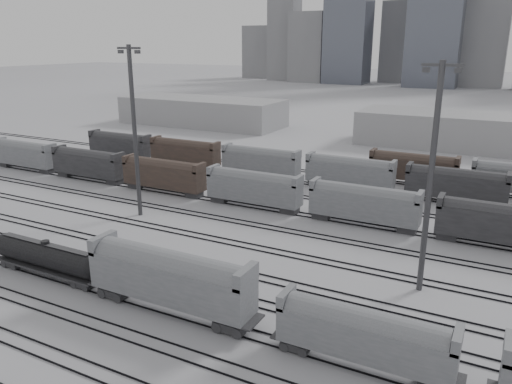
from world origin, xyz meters
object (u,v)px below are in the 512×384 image
at_px(tank_car_b, 47,256).
at_px(light_mast_c, 431,175).
at_px(hopper_car_a, 170,276).
at_px(hopper_car_b, 364,333).

distance_m(tank_car_b, light_mast_c, 40.36).
bearing_deg(hopper_car_a, tank_car_b, 180.00).
bearing_deg(light_mast_c, hopper_car_a, -142.47).
bearing_deg(tank_car_b, hopper_car_a, -0.00).
bearing_deg(hopper_car_a, hopper_car_b, 0.00).
height_order(hopper_car_a, light_mast_c, light_mast_c).
height_order(hopper_car_b, light_mast_c, light_mast_c).
bearing_deg(light_mast_c, tank_car_b, -157.16).
relative_size(hopper_car_a, hopper_car_b, 1.23).
height_order(tank_car_b, hopper_car_a, hopper_car_a).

